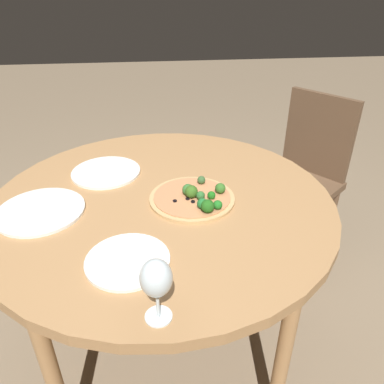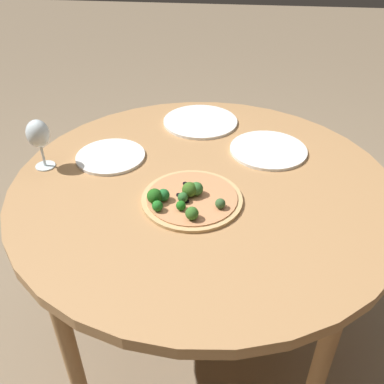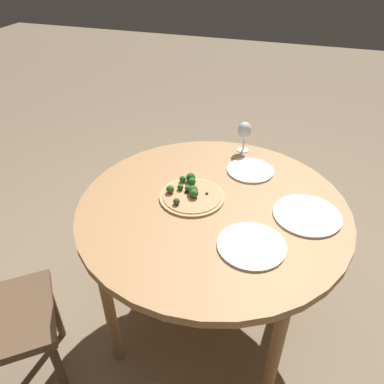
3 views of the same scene
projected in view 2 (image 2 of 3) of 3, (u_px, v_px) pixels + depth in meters
name	position (u px, v px, depth m)	size (l,w,h in m)	color
ground_plane	(201.00, 336.00, 1.75)	(12.00, 12.00, 0.00)	#847056
dining_table	(203.00, 199.00, 1.34)	(1.17, 1.17, 0.77)	#A87A4C
pizza	(189.00, 198.00, 1.21)	(0.29, 0.29, 0.06)	tan
wine_glass	(38.00, 135.00, 1.30)	(0.07, 0.07, 0.16)	silver
plate_near	(200.00, 121.00, 1.62)	(0.28, 0.28, 0.01)	white
plate_far	(268.00, 150.00, 1.45)	(0.26, 0.26, 0.01)	white
plate_side	(111.00, 156.00, 1.41)	(0.23, 0.23, 0.01)	white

